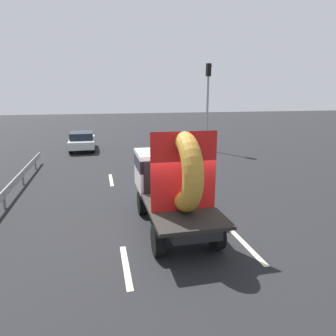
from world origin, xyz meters
name	(u,v)px	position (x,y,z in m)	size (l,w,h in m)	color
ground_plane	(177,233)	(0.00, 0.00, 0.00)	(120.00, 120.00, 0.00)	black
flatbed_truck	(171,178)	(0.00, 0.82, 1.60)	(2.02, 4.87, 3.35)	black
distant_sedan	(82,140)	(-3.54, 15.94, 0.76)	(1.86, 4.35, 1.42)	black
traffic_light	(208,96)	(5.86, 13.59, 4.16)	(0.42, 0.36, 6.46)	gray
guardrail	(14,184)	(-5.98, 5.24, 0.53)	(0.10, 12.89, 0.71)	gray
lane_dash_left_near	(126,266)	(-1.77, -1.56, 0.00)	(2.12, 0.16, 0.01)	beige
lane_dash_left_far	(111,180)	(-1.77, 6.74, 0.00)	(2.21, 0.16, 0.01)	beige
lane_dash_right_near	(246,246)	(1.78, -1.24, 0.00)	(2.29, 0.16, 0.01)	beige
lane_dash_right_far	(178,176)	(1.78, 6.63, 0.00)	(2.27, 0.16, 0.01)	beige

